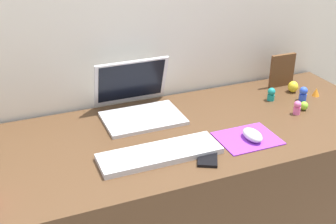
{
  "coord_description": "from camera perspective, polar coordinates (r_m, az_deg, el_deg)",
  "views": [
    {
      "loc": [
        -0.55,
        -1.27,
        1.51
      ],
      "look_at": [
        -0.03,
        0.0,
        0.83
      ],
      "focal_mm": 46.33,
      "sensor_mm": 36.0,
      "label": 1
    }
  ],
  "objects": [
    {
      "name": "toy_figurine_yellow",
      "position": [
        1.98,
        16.13,
        3.22
      ],
      "size": [
        0.04,
        0.04,
        0.05
      ],
      "primitive_type": "ellipsoid",
      "color": "yellow",
      "rests_on": "desk"
    },
    {
      "name": "toy_figurine_teal",
      "position": [
        1.87,
        13.43,
        2.33
      ],
      "size": [
        0.03,
        0.03,
        0.06
      ],
      "color": "teal",
      "rests_on": "desk"
    },
    {
      "name": "mousepad",
      "position": [
        1.57,
        10.41,
        -3.43
      ],
      "size": [
        0.21,
        0.17,
        0.0
      ],
      "primitive_type": "cube",
      "color": "purple",
      "rests_on": "desk"
    },
    {
      "name": "cell_phone",
      "position": [
        1.44,
        5.22,
        -5.76
      ],
      "size": [
        0.12,
        0.14,
        0.01
      ],
      "primitive_type": "cube",
      "rotation": [
        0.0,
        0.0,
        -0.48
      ],
      "color": "black",
      "rests_on": "desk"
    },
    {
      "name": "back_wall",
      "position": [
        1.88,
        -3.23,
        1.85
      ],
      "size": [
        2.9,
        0.05,
        1.46
      ],
      "primitive_type": "cube",
      "color": "silver",
      "rests_on": "ground_plane"
    },
    {
      "name": "toy_figurine_orange",
      "position": [
        1.97,
        18.9,
        2.51
      ],
      "size": [
        0.03,
        0.03,
        0.04
      ],
      "primitive_type": "cone",
      "color": "orange",
      "rests_on": "desk"
    },
    {
      "name": "toy_figurine_lime",
      "position": [
        1.82,
        17.45,
        0.79
      ],
      "size": [
        0.03,
        0.03,
        0.04
      ],
      "primitive_type": "ellipsoid",
      "color": "#8CDB33",
      "rests_on": "desk"
    },
    {
      "name": "mouse",
      "position": [
        1.55,
        11.05,
        -2.98
      ],
      "size": [
        0.06,
        0.1,
        0.03
      ],
      "primitive_type": "ellipsoid",
      "color": "silver",
      "rests_on": "mousepad"
    },
    {
      "name": "laptop",
      "position": [
        1.7,
        -4.04,
        1.42
      ],
      "size": [
        0.3,
        0.28,
        0.21
      ],
      "color": "silver",
      "rests_on": "desk"
    },
    {
      "name": "toy_figurine_blue",
      "position": [
        1.91,
        17.36,
        2.36
      ],
      "size": [
        0.03,
        0.03,
        0.06
      ],
      "color": "blue",
      "rests_on": "desk"
    },
    {
      "name": "picture_frame",
      "position": [
        2.01,
        14.79,
        5.31
      ],
      "size": [
        0.12,
        0.02,
        0.15
      ],
      "primitive_type": "cube",
      "color": "brown",
      "rests_on": "desk"
    },
    {
      "name": "keyboard",
      "position": [
        1.44,
        -1.08,
        -5.5
      ],
      "size": [
        0.41,
        0.13,
        0.02
      ],
      "primitive_type": "cube",
      "color": "silver",
      "rests_on": "desk"
    },
    {
      "name": "toy_figurine_pink",
      "position": [
        1.78,
        16.64,
        0.59
      ],
      "size": [
        0.03,
        0.03,
        0.06
      ],
      "color": "pink",
      "rests_on": "desk"
    },
    {
      "name": "desk",
      "position": [
        1.79,
        0.94,
        -13.14
      ],
      "size": [
        1.7,
        0.63,
        0.74
      ],
      "primitive_type": "cube",
      "color": "#4C331E",
      "rests_on": "ground_plane"
    }
  ]
}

